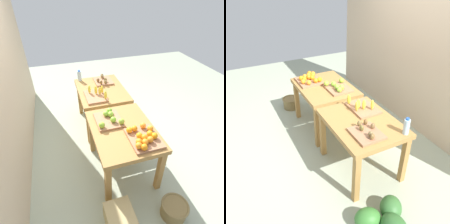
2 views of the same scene
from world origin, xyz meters
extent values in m
plane|color=#A3AD94|center=(0.00, 0.00, 0.00)|extent=(8.00, 8.00, 0.00)
cube|color=#A6783E|center=(-0.56, 0.00, 0.72)|extent=(1.04, 0.80, 0.06)
cube|color=#A6783E|center=(-1.02, -0.34, 0.34)|extent=(0.07, 0.07, 0.69)
cube|color=#A6783E|center=(-0.10, -0.34, 0.34)|extent=(0.07, 0.07, 0.69)
cube|color=#A6783E|center=(-1.02, 0.34, 0.34)|extent=(0.07, 0.07, 0.69)
cube|color=#A6783E|center=(-0.10, 0.34, 0.34)|extent=(0.07, 0.07, 0.69)
cube|color=#A6783E|center=(0.56, 0.00, 0.72)|extent=(1.04, 0.80, 0.06)
cube|color=#A6783E|center=(0.10, -0.34, 0.34)|extent=(0.07, 0.07, 0.69)
cube|color=#A6783E|center=(1.02, -0.34, 0.34)|extent=(0.07, 0.07, 0.69)
cube|color=#A6783E|center=(0.10, 0.34, 0.34)|extent=(0.07, 0.07, 0.69)
cube|color=#A6783E|center=(1.02, 0.34, 0.34)|extent=(0.07, 0.07, 0.69)
cube|color=#A7724F|center=(-0.81, -0.17, 0.76)|extent=(0.44, 0.36, 0.03)
sphere|color=orange|center=(-0.68, -0.03, 0.81)|extent=(0.09, 0.09, 0.08)
sphere|color=orange|center=(-0.93, -0.13, 0.81)|extent=(0.09, 0.09, 0.08)
sphere|color=orange|center=(-0.65, -0.23, 0.81)|extent=(0.10, 0.10, 0.08)
sphere|color=orange|center=(-0.99, -0.09, 0.81)|extent=(0.09, 0.09, 0.08)
sphere|color=orange|center=(-0.67, -0.11, 0.81)|extent=(0.09, 0.09, 0.08)
sphere|color=orange|center=(-0.81, -0.11, 0.81)|extent=(0.08, 0.08, 0.08)
sphere|color=orange|center=(-0.85, -0.15, 0.81)|extent=(0.09, 0.09, 0.08)
sphere|color=orange|center=(-0.73, -0.29, 0.81)|extent=(0.10, 0.10, 0.08)
sphere|color=orange|center=(-0.81, -0.24, 0.81)|extent=(0.10, 0.10, 0.08)
sphere|color=orange|center=(-0.86, -0.28, 0.81)|extent=(0.10, 0.10, 0.08)
sphere|color=orange|center=(-0.90, -0.20, 0.81)|extent=(0.08, 0.08, 0.08)
sphere|color=orange|center=(-0.95, -0.04, 0.81)|extent=(0.09, 0.09, 0.08)
sphere|color=orange|center=(-0.90, -0.07, 0.81)|extent=(0.08, 0.08, 0.08)
cube|color=#A7724F|center=(-0.35, 0.13, 0.76)|extent=(0.40, 0.34, 0.03)
sphere|color=#85BC3A|center=(-0.21, 0.08, 0.82)|extent=(0.11, 0.11, 0.08)
sphere|color=#89B135|center=(-0.49, 0.00, 0.82)|extent=(0.11, 0.11, 0.08)
sphere|color=#8FC032|center=(-0.49, 0.26, 0.82)|extent=(0.10, 0.10, 0.08)
sphere|color=#84BF34|center=(-0.43, 0.09, 0.82)|extent=(0.09, 0.09, 0.08)
sphere|color=#85BA38|center=(-0.27, 0.15, 0.82)|extent=(0.11, 0.11, 0.08)
sphere|color=#86B336|center=(-0.30, 0.09, 0.82)|extent=(0.08, 0.08, 0.08)
cube|color=#A7724F|center=(0.32, 0.16, 0.76)|extent=(0.44, 0.32, 0.03)
ellipsoid|color=yellow|center=(0.37, 0.14, 0.85)|extent=(0.06, 0.06, 0.14)
ellipsoid|color=yellow|center=(0.42, 0.23, 0.85)|extent=(0.06, 0.06, 0.14)
ellipsoid|color=yellow|center=(0.36, 0.03, 0.85)|extent=(0.06, 0.05, 0.14)
ellipsoid|color=yellow|center=(0.32, 0.08, 0.85)|extent=(0.04, 0.05, 0.14)
ellipsoid|color=yellow|center=(0.16, 0.03, 0.85)|extent=(0.07, 0.06, 0.14)
cube|color=#A7724F|center=(0.82, -0.11, 0.76)|extent=(0.36, 0.32, 0.03)
ellipsoid|color=brown|center=(0.78, 0.00, 0.81)|extent=(0.06, 0.07, 0.07)
ellipsoid|color=brown|center=(0.68, -0.03, 0.81)|extent=(0.07, 0.07, 0.07)
ellipsoid|color=olive|center=(0.90, -0.11, 0.81)|extent=(0.07, 0.07, 0.07)
ellipsoid|color=brown|center=(0.95, -0.12, 0.81)|extent=(0.06, 0.07, 0.07)
ellipsoid|color=brown|center=(0.67, -0.11, 0.81)|extent=(0.06, 0.06, 0.07)
ellipsoid|color=brown|center=(0.76, -0.14, 0.81)|extent=(0.07, 0.06, 0.07)
cylinder|color=silver|center=(1.00, 0.30, 0.84)|extent=(0.07, 0.07, 0.19)
cylinder|color=blue|center=(1.00, 0.30, 0.94)|extent=(0.04, 0.04, 0.02)
ellipsoid|color=#2E602B|center=(1.59, -0.22, 0.13)|extent=(0.36, 0.29, 0.26)
ellipsoid|color=#33652E|center=(1.37, -0.10, 0.12)|extent=(0.38, 0.36, 0.24)
ellipsoid|color=#36742E|center=(1.37, -0.40, 0.12)|extent=(0.31, 0.34, 0.24)
cylinder|color=olive|center=(-1.40, -0.35, 0.10)|extent=(0.29, 0.29, 0.19)
torus|color=olive|center=(-1.40, -0.35, 0.19)|extent=(0.32, 0.32, 0.02)
cube|color=tan|center=(-1.37, 0.30, 0.14)|extent=(0.40, 0.30, 0.28)
camera|label=1|loc=(-2.28, 0.68, 2.31)|focal=30.14mm
camera|label=2|loc=(2.62, -1.39, 2.40)|focal=38.79mm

